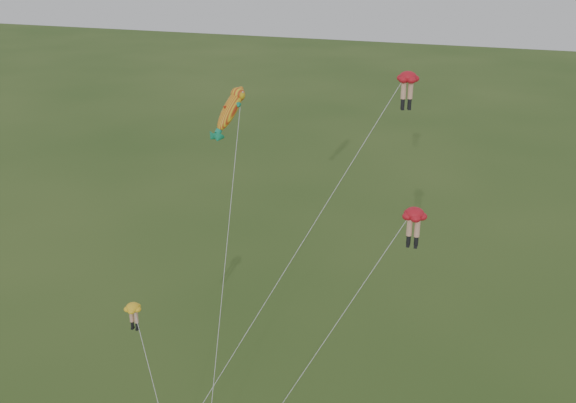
% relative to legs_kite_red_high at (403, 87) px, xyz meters
% --- Properties ---
extents(legs_kite_red_high, '(10.39, 15.74, 19.07)m').
position_rel_legs_kite_red_high_xyz_m(legs_kite_red_high, '(0.00, 0.00, 0.00)').
color(legs_kite_red_high, red).
rests_on(legs_kite_red_high, ground).
extents(legs_kite_red_mid, '(8.19, 4.96, 14.21)m').
position_rel_legs_kite_red_high_xyz_m(legs_kite_red_mid, '(2.09, -9.01, -4.76)').
color(legs_kite_red_mid, red).
rests_on(legs_kite_red_mid, ground).
extents(legs_kite_yellow, '(4.72, 4.46, 7.28)m').
position_rel_legs_kite_red_high_xyz_m(legs_kite_yellow, '(-12.64, -11.52, -11.55)').
color(legs_kite_yellow, yellow).
rests_on(legs_kite_yellow, ground).
extents(fish_kite, '(3.03, 11.07, 18.80)m').
position_rel_legs_kite_red_high_xyz_m(fish_kite, '(-8.98, -5.34, -0.91)').
color(fish_kite, yellow).
rests_on(fish_kite, ground).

